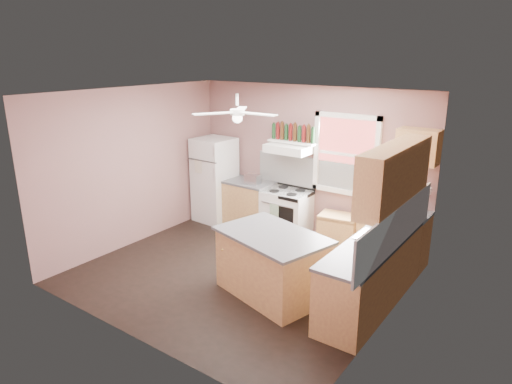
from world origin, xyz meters
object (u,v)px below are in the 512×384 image
Objects in this scene: refrigerator at (215,180)px; stove at (287,214)px; island at (272,266)px; cart at (338,232)px; toaster at (253,179)px.

refrigerator is 1.67m from stove.
island is (2.56, -1.81, -0.40)m from refrigerator.
refrigerator is 2.62× the size of cart.
island is at bearing -65.80° from stove.
refrigerator is 5.90× the size of toaster.
stove is 1.37× the size of cart.
toaster is 0.33× the size of stove.
cart is (1.03, -0.01, -0.12)m from stove.
cart is at bearing 102.36° from island.
refrigerator is at bearing 159.89° from island.
toaster is 2.48m from island.
cart is (2.65, 0.08, -0.51)m from refrigerator.
cart is 1.89m from island.
stove and island have the same top height.
stove is 2.12m from island.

